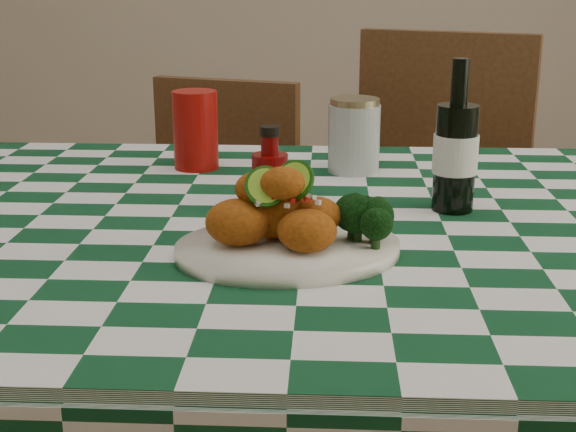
# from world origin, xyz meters

# --- Properties ---
(plate) EXTENTS (0.34, 0.29, 0.02)m
(plate) POSITION_xyz_m (-0.02, -0.16, 0.80)
(plate) COLOR white
(plate) RESTS_ON dining_table
(fried_chicken_pile) EXTENTS (0.16, 0.12, 0.10)m
(fried_chicken_pile) POSITION_xyz_m (-0.02, -0.16, 0.86)
(fried_chicken_pile) COLOR #AC5210
(fried_chicken_pile) RESTS_ON plate
(broccoli_side) EXTENTS (0.08, 0.08, 0.06)m
(broccoli_side) POSITION_xyz_m (0.08, -0.15, 0.83)
(broccoli_side) COLOR black
(broccoli_side) RESTS_ON plate
(red_tumbler) EXTENTS (0.11, 0.11, 0.15)m
(red_tumbler) POSITION_xyz_m (-0.22, 0.31, 0.86)
(red_tumbler) COLOR #9D0C08
(red_tumbler) RESTS_ON dining_table
(ketchup_bottle) EXTENTS (0.07, 0.07, 0.13)m
(ketchup_bottle) POSITION_xyz_m (-0.06, 0.08, 0.85)
(ketchup_bottle) COLOR #670505
(ketchup_bottle) RESTS_ON dining_table
(mason_jar) EXTENTS (0.12, 0.12, 0.14)m
(mason_jar) POSITION_xyz_m (0.08, 0.30, 0.85)
(mason_jar) COLOR #B2BCBA
(mason_jar) RESTS_ON dining_table
(beer_bottle) EXTENTS (0.08, 0.08, 0.24)m
(beer_bottle) POSITION_xyz_m (0.23, 0.06, 0.90)
(beer_bottle) COLOR black
(beer_bottle) RESTS_ON dining_table
(wooden_chair_left) EXTENTS (0.50, 0.52, 0.87)m
(wooden_chair_left) POSITION_xyz_m (-0.29, 0.73, 0.44)
(wooden_chair_left) COLOR #472814
(wooden_chair_left) RESTS_ON ground
(wooden_chair_right) EXTENTS (0.60, 0.61, 1.00)m
(wooden_chair_right) POSITION_xyz_m (0.26, 0.73, 0.50)
(wooden_chair_right) COLOR #472814
(wooden_chair_right) RESTS_ON ground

